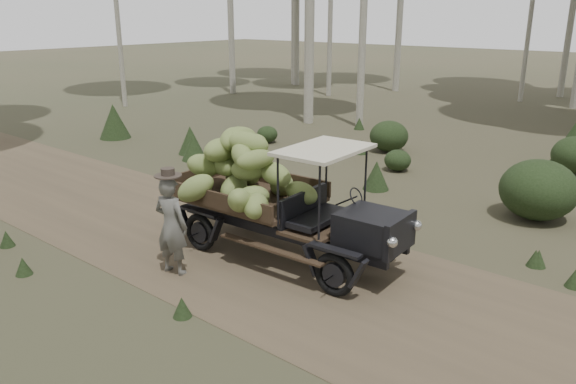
% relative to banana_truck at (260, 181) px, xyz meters
% --- Properties ---
extents(ground, '(120.00, 120.00, 0.00)m').
position_rel_banana_truck_xyz_m(ground, '(2.08, -0.31, -1.29)').
color(ground, '#473D2B').
rests_on(ground, ground).
extents(dirt_track, '(70.00, 4.00, 0.01)m').
position_rel_banana_truck_xyz_m(dirt_track, '(2.08, -0.31, -1.28)').
color(dirt_track, brown).
rests_on(dirt_track, ground).
extents(banana_truck, '(4.52, 2.25, 2.20)m').
position_rel_banana_truck_xyz_m(banana_truck, '(0.00, 0.00, 0.00)').
color(banana_truck, black).
rests_on(banana_truck, ground).
extents(farmer, '(0.66, 0.51, 1.76)m').
position_rel_banana_truck_xyz_m(farmer, '(-0.46, -1.59, -0.45)').
color(farmer, '#5A5953').
rests_on(farmer, ground).
extents(undergrowth, '(23.50, 23.81, 1.36)m').
position_rel_banana_truck_xyz_m(undergrowth, '(2.64, -0.20, -0.76)').
color(undergrowth, '#233319').
rests_on(undergrowth, ground).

